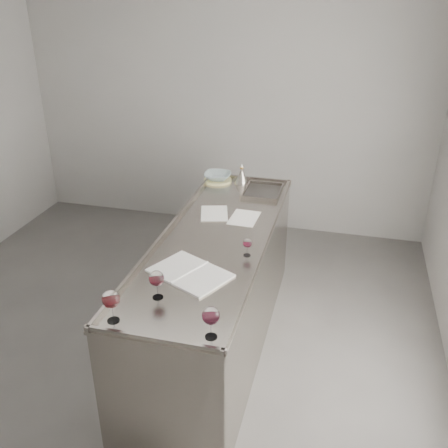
% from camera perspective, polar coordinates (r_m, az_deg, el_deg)
% --- Properties ---
extents(room_shell, '(4.54, 5.04, 2.84)m').
position_cam_1_polar(room_shell, '(3.29, -10.91, 4.29)').
color(room_shell, '#4B4946').
rests_on(room_shell, ground).
extents(counter, '(0.77, 2.42, 0.97)m').
position_cam_1_polar(counter, '(3.81, -0.93, -7.77)').
color(counter, gray).
rests_on(counter, ground).
extents(wine_glass_left, '(0.10, 0.10, 0.19)m').
position_cam_1_polar(wine_glass_left, '(2.73, -12.78, -8.44)').
color(wine_glass_left, white).
rests_on(wine_glass_left, counter).
extents(wine_glass_middle, '(0.09, 0.09, 0.17)m').
position_cam_1_polar(wine_glass_middle, '(2.88, -7.71, -6.26)').
color(wine_glass_middle, white).
rests_on(wine_glass_middle, counter).
extents(wine_glass_right, '(0.09, 0.09, 0.18)m').
position_cam_1_polar(wine_glass_right, '(2.56, -1.52, -10.51)').
color(wine_glass_right, white).
rests_on(wine_glass_right, counter).
extents(wine_glass_small, '(0.06, 0.06, 0.13)m').
position_cam_1_polar(wine_glass_small, '(3.30, 2.69, -2.25)').
color(wine_glass_small, white).
rests_on(wine_glass_small, counter).
extents(notebook, '(0.57, 0.51, 0.02)m').
position_cam_1_polar(notebook, '(3.14, -3.92, -5.60)').
color(notebook, white).
rests_on(notebook, counter).
extents(loose_paper_top, '(0.22, 0.30, 0.00)m').
position_cam_1_polar(loose_paper_top, '(3.86, 2.32, 0.71)').
color(loose_paper_top, white).
rests_on(loose_paper_top, counter).
extents(loose_paper_under, '(0.28, 0.34, 0.00)m').
position_cam_1_polar(loose_paper_under, '(3.93, -1.12, 1.24)').
color(loose_paper_under, white).
rests_on(loose_paper_under, counter).
extents(trivet, '(0.29, 0.29, 0.02)m').
position_cam_1_polar(trivet, '(4.59, -0.73, 5.03)').
color(trivet, '#CEC985').
rests_on(trivet, counter).
extents(ceramic_bowl, '(0.27, 0.27, 0.06)m').
position_cam_1_polar(ceramic_bowl, '(4.57, -0.73, 5.49)').
color(ceramic_bowl, '#93A8AB').
rests_on(ceramic_bowl, trivet).
extents(wine_funnel, '(0.13, 0.13, 0.20)m').
position_cam_1_polar(wine_funnel, '(4.52, 2.03, 5.36)').
color(wine_funnel, gray).
rests_on(wine_funnel, counter).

